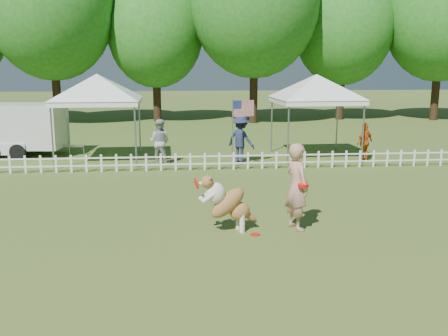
# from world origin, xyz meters

# --- Properties ---
(ground) EXTENTS (120.00, 120.00, 0.00)m
(ground) POSITION_xyz_m (0.00, 0.00, 0.00)
(ground) COLOR #2D521A
(ground) RESTS_ON ground
(picket_fence) EXTENTS (22.00, 0.08, 0.60)m
(picket_fence) POSITION_xyz_m (0.00, 7.00, 0.30)
(picket_fence) COLOR white
(picket_fence) RESTS_ON ground
(handler) EXTENTS (0.66, 0.81, 1.92)m
(handler) POSITION_xyz_m (0.94, 0.54, 0.96)
(handler) COLOR tan
(handler) RESTS_ON ground
(dog) EXTENTS (1.33, 0.72, 1.30)m
(dog) POSITION_xyz_m (-0.56, 0.46, 0.65)
(dog) COLOR brown
(dog) RESTS_ON ground
(frisbee_on_turf) EXTENTS (0.23, 0.23, 0.02)m
(frisbee_on_turf) POSITION_xyz_m (-0.02, 0.21, 0.01)
(frisbee_on_turf) COLOR red
(frisbee_on_turf) RESTS_ON ground
(canopy_tent_left) EXTENTS (3.14, 3.14, 3.17)m
(canopy_tent_left) POSITION_xyz_m (-4.58, 9.03, 1.59)
(canopy_tent_left) COLOR white
(canopy_tent_left) RESTS_ON ground
(canopy_tent_right) EXTENTS (3.13, 3.13, 3.14)m
(canopy_tent_right) POSITION_xyz_m (3.64, 9.07, 1.57)
(canopy_tent_right) COLOR white
(canopy_tent_right) RESTS_ON ground
(cargo_trailer) EXTENTS (4.92, 2.49, 2.10)m
(cargo_trailer) POSITION_xyz_m (-8.14, 10.50, 1.05)
(cargo_trailer) COLOR silver
(cargo_trailer) RESTS_ON ground
(flag_pole) EXTENTS (0.88, 0.48, 2.40)m
(flag_pole) POSITION_xyz_m (0.24, 7.27, 1.20)
(flag_pole) COLOR gray
(flag_pole) RESTS_ON ground
(spectator_a) EXTENTS (0.96, 0.85, 1.65)m
(spectator_a) POSITION_xyz_m (-2.32, 8.21, 0.83)
(spectator_a) COLOR #AAACB0
(spectator_a) RESTS_ON ground
(spectator_b) EXTENTS (1.26, 1.23, 1.73)m
(spectator_b) POSITION_xyz_m (0.65, 8.23, 0.87)
(spectator_b) COLOR #222849
(spectator_b) RESTS_ON ground
(spectator_c) EXTENTS (0.91, 0.77, 1.46)m
(spectator_c) POSITION_xyz_m (5.29, 8.05, 0.73)
(spectator_c) COLOR orange
(spectator_c) RESTS_ON ground
(tree_left) EXTENTS (7.40, 7.40, 12.00)m
(tree_left) POSITION_xyz_m (-9.00, 21.50, 6.00)
(tree_left) COLOR #27651C
(tree_left) RESTS_ON ground
(tree_center_left) EXTENTS (6.00, 6.00, 9.80)m
(tree_center_left) POSITION_xyz_m (-3.00, 22.50, 4.90)
(tree_center_left) COLOR #27651C
(tree_center_left) RESTS_ON ground
(tree_center_right) EXTENTS (7.60, 7.60, 12.60)m
(tree_center_right) POSITION_xyz_m (3.00, 21.00, 6.30)
(tree_center_right) COLOR #27651C
(tree_center_right) RESTS_ON ground
(tree_right) EXTENTS (6.20, 6.20, 10.40)m
(tree_right) POSITION_xyz_m (9.00, 22.50, 5.20)
(tree_right) COLOR #27651C
(tree_right) RESTS_ON ground
(tree_far_right) EXTENTS (7.00, 7.00, 11.40)m
(tree_far_right) POSITION_xyz_m (15.00, 21.50, 5.70)
(tree_far_right) COLOR #27651C
(tree_far_right) RESTS_ON ground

